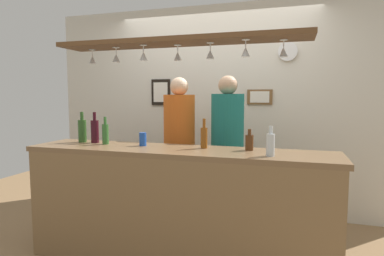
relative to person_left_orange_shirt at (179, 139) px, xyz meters
name	(u,v)px	position (x,y,z in m)	size (l,w,h in m)	color
ground_plane	(189,244)	(0.23, -0.37, -1.01)	(8.00, 8.00, 0.00)	olive
back_wall	(215,110)	(0.23, 0.73, 0.29)	(4.40, 0.06, 2.60)	silver
bar_counter	(170,191)	(0.23, -0.87, -0.32)	(2.70, 0.55, 1.02)	brown
overhead_glass_rack	(178,42)	(0.23, -0.67, 0.92)	(2.20, 0.36, 0.04)	brown
hanging_wineglass_far_left	(92,59)	(-0.66, -0.60, 0.81)	(0.07, 0.07, 0.13)	silver
hanging_wineglass_left	(116,57)	(-0.37, -0.66, 0.81)	(0.07, 0.07, 0.13)	silver
hanging_wineglass_center_left	(143,56)	(-0.07, -0.72, 0.81)	(0.07, 0.07, 0.13)	silver
hanging_wineglass_center	(178,56)	(0.21, -0.63, 0.81)	(0.07, 0.07, 0.13)	silver
hanging_wineglass_center_right	(210,54)	(0.51, -0.67, 0.81)	(0.07, 0.07, 0.13)	silver
hanging_wineglass_right	(246,51)	(0.81, -0.73, 0.81)	(0.07, 0.07, 0.13)	silver
hanging_wineglass_far_right	(283,51)	(1.09, -0.63, 0.81)	(0.07, 0.07, 0.13)	silver
person_left_orange_shirt	(179,139)	(0.00, 0.00, 0.00)	(0.34, 0.34, 1.67)	#2D334C
person_right_teal_shirt	(227,140)	(0.53, 0.00, 0.01)	(0.34, 0.34, 1.68)	#2D334C
bottle_wine_dark_red	(95,131)	(-0.65, -0.61, 0.13)	(0.08, 0.08, 0.30)	#380F19
bottle_beer_brown_stubby	(249,142)	(0.84, -0.61, 0.08)	(0.07, 0.07, 0.18)	#512D14
bottle_champagne_green	(82,130)	(-0.80, -0.61, 0.13)	(0.08, 0.08, 0.30)	#2D5623
bottle_soda_clear	(270,144)	(1.02, -0.83, 0.10)	(0.06, 0.06, 0.23)	silver
bottle_beer_amber_tall	(204,137)	(0.45, -0.62, 0.11)	(0.06, 0.06, 0.26)	brown
bottle_beer_green_import	(105,133)	(-0.51, -0.66, 0.11)	(0.06, 0.06, 0.26)	#336B2D
drink_can	(143,139)	(-0.13, -0.65, 0.07)	(0.07, 0.07, 0.12)	#1E4CB2
picture_frame_caricature	(161,92)	(-0.50, 0.69, 0.51)	(0.26, 0.02, 0.34)	black
picture_frame_lower_pair	(260,97)	(0.79, 0.69, 0.45)	(0.30, 0.02, 0.18)	brown
wall_clock	(288,51)	(1.10, 0.68, 0.98)	(0.22, 0.22, 0.03)	white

